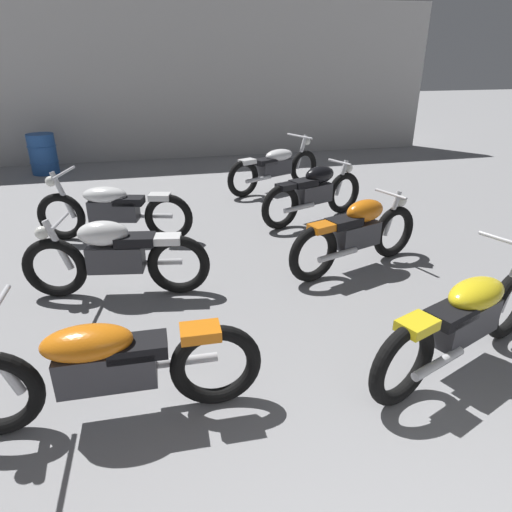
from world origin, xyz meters
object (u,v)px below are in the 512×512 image
Objects in this scene: motorcycle_right_row_4 at (275,167)px; oil_drum at (43,154)px; motorcycle_right_row_1 at (466,319)px; motorcycle_left_row_2 at (115,256)px; motorcycle_left_row_3 at (113,209)px; motorcycle_right_row_2 at (357,233)px; motorcycle_right_row_3 at (314,192)px; motorcycle_left_row_1 at (105,366)px.

motorcycle_right_row_4 reaches higher than oil_drum.
motorcycle_right_row_4 is (0.01, 5.55, 0.00)m from motorcycle_right_row_1.
oil_drum is (-1.70, 6.06, -0.03)m from motorcycle_left_row_2.
oil_drum is (-1.62, 4.40, -0.03)m from motorcycle_left_row_3.
motorcycle_right_row_2 is 2.24× the size of oil_drum.
oil_drum is at bearing 137.04° from motorcycle_right_row_3.
motorcycle_right_row_4 is at bearing 52.05° from motorcycle_left_row_2.
motorcycle_right_row_2 is (-0.01, 1.97, 0.01)m from motorcycle_right_row_1.
motorcycle_right_row_1 is 9.19m from oil_drum.
motorcycle_right_row_2 is (2.86, -1.65, 0.01)m from motorcycle_left_row_3.
motorcycle_left_row_1 is 1.07× the size of motorcycle_right_row_4.
motorcycle_left_row_2 is at bearing -87.09° from motorcycle_left_row_3.
motorcycle_left_row_3 is 3.31m from motorcycle_right_row_2.
motorcycle_right_row_3 is 0.93× the size of motorcycle_right_row_4.
motorcycle_left_row_1 is at bearing -90.13° from motorcycle_left_row_2.
motorcycle_right_row_2 is 0.94× the size of motorcycle_right_row_4.
motorcycle_left_row_3 is 1.03× the size of motorcycle_right_row_1.
motorcycle_left_row_3 is 3.47m from motorcycle_right_row_4.
motorcycle_right_row_3 is at bearing 2.12° from motorcycle_left_row_3.
motorcycle_left_row_1 is at bearing -145.68° from motorcycle_right_row_2.
motorcycle_right_row_2 is 1.01× the size of motorcycle_right_row_3.
motorcycle_left_row_3 is at bearing 91.29° from motorcycle_left_row_1.
motorcycle_left_row_1 is 2.56× the size of oil_drum.
motorcycle_right_row_3 is at bearing 88.37° from motorcycle_right_row_1.
motorcycle_right_row_4 is at bearing 62.90° from motorcycle_left_row_1.
motorcycle_right_row_3 is at bearing -42.96° from oil_drum.
motorcycle_right_row_2 is at bearing -53.45° from oil_drum.
motorcycle_left_row_3 is at bearing 92.91° from motorcycle_left_row_2.
motorcycle_left_row_3 is at bearing -69.79° from oil_drum.
motorcycle_right_row_1 is at bearing -60.71° from oil_drum.
motorcycle_left_row_1 is 6.16m from motorcycle_right_row_4.
motorcycle_right_row_1 is 1.97m from motorcycle_right_row_2.
motorcycle_left_row_3 is 2.99m from motorcycle_right_row_3.
oil_drum is at bearing 102.06° from motorcycle_left_row_1.
motorcycle_left_row_1 is 2.80m from motorcycle_right_row_1.
motorcycle_left_row_2 is 4.56m from motorcycle_right_row_4.
motorcycle_right_row_2 is at bearing -93.87° from motorcycle_right_row_3.
motorcycle_left_row_1 and motorcycle_right_row_4 have the same top height.
motorcycle_left_row_3 reaches higher than motorcycle_left_row_2.
motorcycle_left_row_2 is at bearing 89.87° from motorcycle_left_row_1.
motorcycle_left_row_2 is 0.97× the size of motorcycle_right_row_4.
motorcycle_right_row_3 is 2.21× the size of oil_drum.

